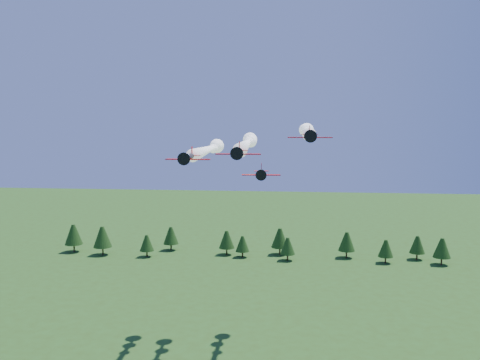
# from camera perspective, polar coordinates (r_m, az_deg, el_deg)

# --- Properties ---
(plane_lead) EXTENTS (8.04, 57.01, 3.70)m
(plane_lead) POSITION_cam_1_polar(r_m,az_deg,el_deg) (119.15, 0.72, 3.93)
(plane_lead) COLOR black
(plane_lead) RESTS_ON ground
(plane_left) EXTENTS (8.26, 48.15, 3.70)m
(plane_left) POSITION_cam_1_polar(r_m,az_deg,el_deg) (125.41, -3.33, 3.30)
(plane_left) COLOR black
(plane_left) RESTS_ON ground
(plane_right) EXTENTS (8.00, 52.99, 3.70)m
(plane_right) POSITION_cam_1_polar(r_m,az_deg,el_deg) (126.14, 7.17, 5.14)
(plane_right) COLOR black
(plane_right) RESTS_ON ground
(plane_slot) EXTENTS (7.79, 8.47, 2.74)m
(plane_slot) POSITION_cam_1_polar(r_m,az_deg,el_deg) (107.45, 2.28, 0.74)
(plane_slot) COLOR black
(plane_slot) RESTS_ON ground
(treeline) EXTENTS (177.67, 18.30, 11.98)m
(treeline) POSITION_cam_1_polar(r_m,az_deg,el_deg) (211.95, 3.82, -6.45)
(treeline) COLOR #382314
(treeline) RESTS_ON ground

